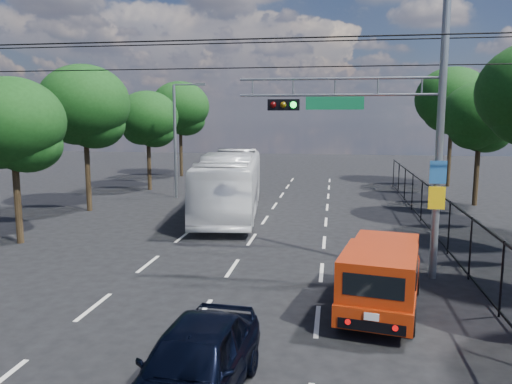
% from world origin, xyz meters
% --- Properties ---
extents(lane_markings, '(6.12, 38.00, 0.01)m').
position_xyz_m(lane_markings, '(-0.00, 14.00, 0.01)').
color(lane_markings, beige).
rests_on(lane_markings, ground).
extents(signal_mast, '(6.43, 0.39, 9.50)m').
position_xyz_m(signal_mast, '(5.28, 7.99, 5.24)').
color(signal_mast, slate).
rests_on(signal_mast, ground).
extents(streetlight_left, '(2.09, 0.22, 7.08)m').
position_xyz_m(streetlight_left, '(-6.33, 22.00, 3.94)').
color(streetlight_left, slate).
rests_on(streetlight_left, ground).
extents(utility_wires, '(22.00, 5.04, 0.74)m').
position_xyz_m(utility_wires, '(0.00, 8.83, 7.23)').
color(utility_wires, black).
rests_on(utility_wires, ground).
extents(fence_right, '(0.06, 34.03, 2.00)m').
position_xyz_m(fence_right, '(7.60, 12.17, 1.03)').
color(fence_right, black).
rests_on(fence_right, ground).
extents(tree_right_d, '(4.32, 4.32, 7.02)m').
position_xyz_m(tree_right_d, '(11.42, 22.02, 4.85)').
color(tree_right_d, black).
rests_on(tree_right_d, ground).
extents(tree_right_e, '(5.28, 5.28, 8.58)m').
position_xyz_m(tree_right_e, '(11.62, 30.02, 5.94)').
color(tree_right_e, black).
rests_on(tree_right_e, ground).
extents(tree_left_b, '(4.08, 4.08, 6.63)m').
position_xyz_m(tree_left_b, '(-9.18, 10.02, 4.58)').
color(tree_left_b, black).
rests_on(tree_left_b, ground).
extents(tree_left_c, '(4.80, 4.80, 7.80)m').
position_xyz_m(tree_left_c, '(-9.78, 17.02, 5.40)').
color(tree_left_c, black).
rests_on(tree_left_c, ground).
extents(tree_left_d, '(4.20, 4.20, 6.83)m').
position_xyz_m(tree_left_d, '(-9.38, 25.02, 4.72)').
color(tree_left_d, black).
rests_on(tree_left_d, ground).
extents(tree_left_e, '(4.92, 4.92, 7.99)m').
position_xyz_m(tree_left_e, '(-9.58, 33.02, 5.53)').
color(tree_left_e, black).
rests_on(tree_left_e, ground).
extents(red_pickup, '(2.61, 5.13, 1.83)m').
position_xyz_m(red_pickup, '(4.64, 5.00, 0.97)').
color(red_pickup, black).
rests_on(red_pickup, ground).
extents(navy_hatchback, '(2.01, 4.42, 1.47)m').
position_xyz_m(navy_hatchback, '(0.95, 0.03, 0.74)').
color(navy_hatchback, black).
rests_on(navy_hatchback, ground).
extents(white_bus, '(4.08, 11.86, 3.24)m').
position_xyz_m(white_bus, '(-2.00, 17.26, 1.62)').
color(white_bus, white).
rests_on(white_bus, ground).
extents(white_van, '(1.77, 4.58, 1.49)m').
position_xyz_m(white_van, '(-3.46, 18.85, 0.74)').
color(white_van, white).
rests_on(white_van, ground).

